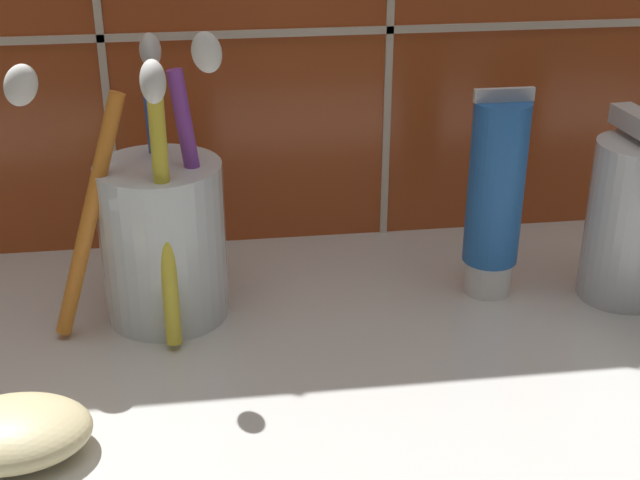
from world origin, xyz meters
TOP-DOWN VIEW (x-y plane):
  - sink_counter at (0.00, 0.00)cm, footprint 74.81×37.24cm
  - toothbrush_cup at (-13.47, 8.41)cm, footprint 11.94×12.23cm
  - toothpaste_tube at (6.69, 8.47)cm, footprint 3.59×3.42cm
  - sink_faucet at (14.94, 6.13)cm, footprint 5.36×11.88cm
  - soap_bar at (-20.41, -4.20)cm, footprint 7.45×5.60cm

SIDE VIEW (x-z plane):
  - sink_counter at x=0.00cm, z-range 0.00..2.00cm
  - soap_bar at x=-20.41cm, z-range 2.00..4.48cm
  - toothbrush_cup at x=-13.47cm, z-range -1.33..16.04cm
  - sink_faucet at x=14.94cm, z-range 1.79..13.51cm
  - toothpaste_tube at x=6.69cm, z-range 1.92..15.20cm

